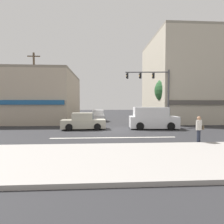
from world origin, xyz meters
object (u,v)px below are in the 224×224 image
Objects in this scene: utility_pole_near_left at (34,88)px; traffic_light_mast at (157,87)px; street_tree at (169,91)px; sedan_waiting_far at (83,122)px; sedan_crossing_leftbound at (98,116)px; van_crossing_rightbound at (152,118)px; utility_pole_far_right at (164,92)px; pedestrian_foreground_with_bag at (199,128)px.

utility_pole_near_left is 13.81m from traffic_light_mast.
sedan_waiting_far is (-10.07, -4.55, -3.38)m from street_tree.
sedan_waiting_far is 1.01× the size of sedan_crossing_leftbound.
van_crossing_rightbound is (-3.38, -4.53, -3.09)m from street_tree.
utility_pole_near_left reaches higher than sedan_waiting_far.
utility_pole_near_left is at bearing -168.78° from utility_pole_far_right.
utility_pole_far_right is 1.89× the size of sedan_crossing_leftbound.
utility_pole_far_right is 5.08m from traffic_light_mast.
van_crossing_rightbound is (-1.17, -2.39, -3.30)m from traffic_light_mast.
sedan_waiting_far is 6.70m from van_crossing_rightbound.
van_crossing_rightbound is at bearing -115.97° from traffic_light_mast.
street_tree is 1.39× the size of sedan_waiting_far.
sedan_waiting_far is at bearing -179.83° from van_crossing_rightbound.
van_crossing_rightbound is (6.69, 0.02, 0.29)m from sedan_waiting_far.
utility_pole_near_left reaches higher than traffic_light_mast.
utility_pole_near_left reaches higher than utility_pole_far_right.
sedan_crossing_leftbound is at bearing 81.73° from sedan_waiting_far.
street_tree reaches higher than pedestrian_foreground_with_bag.
sedan_crossing_leftbound is 16.18m from pedestrian_foreground_with_bag.
traffic_light_mast is 1.47× the size of sedan_waiting_far.
utility_pole_far_right is 8.32m from van_crossing_rightbound.
traffic_light_mast reaches higher than sedan_crossing_leftbound.
sedan_waiting_far is at bearing -146.24° from utility_pole_far_right.
utility_pole_far_right is at bearing 33.76° from sedan_waiting_far.
utility_pole_far_right is 1.67× the size of van_crossing_rightbound.
utility_pole_far_right is 4.72× the size of pedestrian_foreground_with_bag.
van_crossing_rightbound is at bearing -126.73° from street_tree.
street_tree is at bearing 24.30° from sedan_waiting_far.
pedestrian_foreground_with_bag is at bearing -82.49° from van_crossing_rightbound.
sedan_crossing_leftbound is at bearing 171.55° from utility_pole_far_right.
utility_pole_near_left reaches higher than street_tree.
pedestrian_foreground_with_bag is (-2.50, -11.20, -3.14)m from street_tree.
pedestrian_foreground_with_bag is (6.38, -14.87, 0.24)m from sedan_crossing_leftbound.
utility_pole_far_right reaches higher than pedestrian_foreground_with_bag.
van_crossing_rightbound reaches higher than sedan_crossing_leftbound.
utility_pole_far_right is at bearing 84.93° from street_tree.
street_tree is at bearing -95.07° from utility_pole_far_right.
utility_pole_far_right is 1.87× the size of sedan_waiting_far.
utility_pole_far_right reaches higher than sedan_waiting_far.
pedestrian_foreground_with_bag is at bearing -102.59° from street_tree.
utility_pole_far_right is at bearing -8.45° from sedan_crossing_leftbound.
van_crossing_rightbound is at bearing 97.51° from pedestrian_foreground_with_bag.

